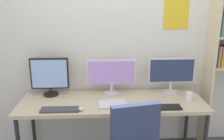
# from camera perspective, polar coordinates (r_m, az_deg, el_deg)

# --- Properties ---
(wall_back) EXTENTS (4.50, 0.11, 2.60)m
(wall_back) POSITION_cam_1_polar(r_m,az_deg,el_deg) (3.09, -0.34, 5.67)
(wall_back) COLOR silver
(wall_back) RESTS_ON ground_plane
(desk) EXTENTS (2.10, 0.68, 0.74)m
(desk) POSITION_cam_1_polar(r_m,az_deg,el_deg) (2.87, 0.05, -8.02)
(desk) COLOR tan
(desk) RESTS_ON ground_plane
(monitor_left) EXTENTS (0.45, 0.18, 0.46)m
(monitor_left) POSITION_cam_1_polar(r_m,az_deg,el_deg) (3.02, -14.16, -1.31)
(monitor_left) COLOR black
(monitor_left) RESTS_ON desk
(monitor_center) EXTENTS (0.59, 0.18, 0.43)m
(monitor_center) POSITION_cam_1_polar(r_m,az_deg,el_deg) (2.96, -0.16, -1.01)
(monitor_center) COLOR silver
(monitor_center) RESTS_ON desk
(monitor_right) EXTENTS (0.57, 0.18, 0.44)m
(monitor_right) POSITION_cam_1_polar(r_m,az_deg,el_deg) (3.08, 13.54, -0.62)
(monitor_right) COLOR silver
(monitor_right) RESTS_ON desk
(keyboard_left) EXTENTS (0.39, 0.13, 0.02)m
(keyboard_left) POSITION_cam_1_polar(r_m,az_deg,el_deg) (2.66, -11.95, -8.91)
(keyboard_left) COLOR #38383D
(keyboard_left) RESTS_ON desk
(keyboard_right) EXTENTS (0.32, 0.13, 0.02)m
(keyboard_right) POSITION_cam_1_polar(r_m,az_deg,el_deg) (2.72, 12.31, -8.38)
(keyboard_right) COLOR black
(keyboard_right) RESTS_ON desk
(computer_mouse) EXTENTS (0.06, 0.10, 0.03)m
(computer_mouse) POSITION_cam_1_polar(r_m,az_deg,el_deg) (2.64, -7.14, -8.80)
(computer_mouse) COLOR silver
(computer_mouse) RESTS_ON desk
(laptop_closed) EXTENTS (0.34, 0.25, 0.02)m
(laptop_closed) POSITION_cam_1_polar(r_m,az_deg,el_deg) (2.73, 0.20, -7.85)
(laptop_closed) COLOR silver
(laptop_closed) RESTS_ON desk
(coffee_mug) EXTENTS (0.11, 0.08, 0.09)m
(coffee_mug) POSITION_cam_1_polar(r_m,az_deg,el_deg) (2.99, 17.39, -5.76)
(coffee_mug) COLOR white
(coffee_mug) RESTS_ON desk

